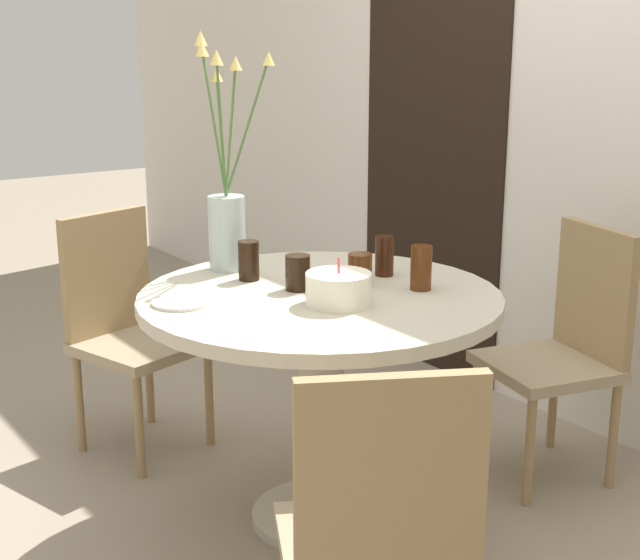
{
  "coord_description": "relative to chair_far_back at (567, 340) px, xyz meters",
  "views": [
    {
      "loc": [
        2.1,
        -1.5,
        1.49
      ],
      "look_at": [
        0.0,
        0.0,
        0.8
      ],
      "focal_mm": 50.0,
      "sensor_mm": 36.0,
      "label": 1
    }
  ],
  "objects": [
    {
      "name": "chair_left_flank",
      "position": [
        -1.11,
        -1.15,
        0.0
      ],
      "size": [
        0.49,
        0.49,
        0.89
      ],
      "rotation": [
        0.0,
        0.0,
        1.85
      ],
      "color": "#9E896B",
      "rests_on": "ground_plane"
    },
    {
      "name": "doorway_panel",
      "position": [
        -1.12,
        0.37,
        0.53
      ],
      "size": [
        0.9,
        0.01,
        2.05
      ],
      "color": "black",
      "rests_on": "ground_plane"
    },
    {
      "name": "flower_vase",
      "position": [
        -0.63,
        -0.98,
        0.47
      ],
      "size": [
        0.27,
        0.19,
        0.77
      ],
      "color": "#B2C6C1",
      "rests_on": "dining_table"
    },
    {
      "name": "ground_plane",
      "position": [
        -0.22,
        -0.9,
        -0.49
      ],
      "size": [
        16.0,
        16.0,
        0.0
      ],
      "primitive_type": "plane",
      "color": "gray"
    },
    {
      "name": "wall_back",
      "position": [
        -0.22,
        0.4,
        0.81
      ],
      "size": [
        8.0,
        0.05,
        2.6
      ],
      "color": "silver",
      "rests_on": "ground_plane"
    },
    {
      "name": "drink_glass_2",
      "position": [
        -0.22,
        -0.74,
        0.32
      ],
      "size": [
        0.08,
        0.08,
        0.1
      ],
      "color": "#51280F",
      "rests_on": "dining_table"
    },
    {
      "name": "drink_glass_0",
      "position": [
        -0.27,
        -0.61,
        0.33
      ],
      "size": [
        0.06,
        0.06,
        0.13
      ],
      "color": "#33190C",
      "rests_on": "dining_table"
    },
    {
      "name": "drink_glass_4",
      "position": [
        -0.48,
        -0.99,
        0.33
      ],
      "size": [
        0.07,
        0.07,
        0.13
      ],
      "color": "black",
      "rests_on": "dining_table"
    },
    {
      "name": "chair_far_back",
      "position": [
        0.0,
        0.0,
        0.0
      ],
      "size": [
        0.48,
        0.48,
        0.89
      ],
      "rotation": [
        0.0,
        0.0,
        -0.24
      ],
      "color": "#9E896B",
      "rests_on": "ground_plane"
    },
    {
      "name": "dining_table",
      "position": [
        -0.22,
        -0.9,
        0.11
      ],
      "size": [
        1.1,
        1.1,
        0.76
      ],
      "color": "beige",
      "rests_on": "ground_plane"
    },
    {
      "name": "birthday_cake",
      "position": [
        -0.09,
        -0.92,
        0.31
      ],
      "size": [
        0.19,
        0.19,
        0.14
      ],
      "color": "white",
      "rests_on": "dining_table"
    },
    {
      "name": "drink_glass_3",
      "position": [
        -0.07,
        -0.62,
        0.34
      ],
      "size": [
        0.07,
        0.07,
        0.14
      ],
      "color": "#51280F",
      "rests_on": "dining_table"
    },
    {
      "name": "side_plate",
      "position": [
        -0.36,
        -1.29,
        0.27
      ],
      "size": [
        0.18,
        0.18,
        0.01
      ],
      "color": "silver",
      "rests_on": "dining_table"
    },
    {
      "name": "chair_right_flank",
      "position": [
        0.59,
        -1.33,
        0.0
      ],
      "size": [
        0.54,
        0.54,
        0.89
      ],
      "rotation": [
        0.0,
        0.0,
        4.23
      ],
      "color": "#9E896B",
      "rests_on": "ground_plane"
    },
    {
      "name": "drink_glass_1",
      "position": [
        -0.29,
        -0.93,
        0.32
      ],
      "size": [
        0.08,
        0.08,
        0.11
      ],
      "color": "black",
      "rests_on": "dining_table"
    }
  ]
}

